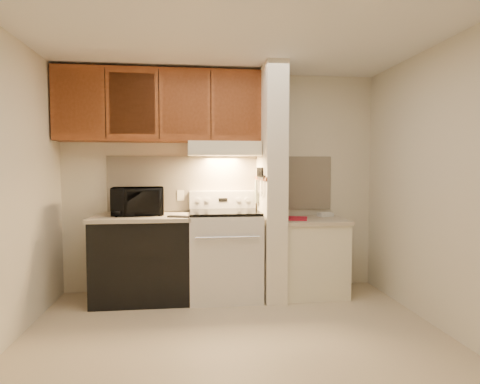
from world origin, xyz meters
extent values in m
plane|color=beige|center=(0.00, 0.00, 0.00)|extent=(3.60, 3.60, 0.00)
plane|color=white|center=(0.00, 0.00, 2.50)|extent=(3.60, 3.60, 0.00)
cube|color=beige|center=(0.00, 1.50, 1.25)|extent=(3.60, 2.50, 0.02)
cube|color=beige|center=(1.80, 0.00, 1.25)|extent=(0.02, 3.00, 2.50)
cube|color=#FBEBCE|center=(0.00, 1.49, 1.24)|extent=(2.60, 0.02, 0.63)
cube|color=silver|center=(0.00, 1.16, 0.46)|extent=(0.76, 0.65, 0.92)
cube|color=black|center=(0.00, 0.84, 0.50)|extent=(0.50, 0.01, 0.30)
cylinder|color=silver|center=(0.00, 0.80, 0.72)|extent=(0.65, 0.02, 0.02)
cube|color=black|center=(0.00, 1.16, 0.94)|extent=(0.74, 0.64, 0.03)
cube|color=silver|center=(0.00, 1.44, 1.05)|extent=(0.76, 0.08, 0.20)
cube|color=black|center=(0.00, 1.40, 1.05)|extent=(0.10, 0.01, 0.04)
cylinder|color=silver|center=(-0.28, 1.40, 1.05)|extent=(0.05, 0.02, 0.05)
cylinder|color=silver|center=(-0.18, 1.40, 1.05)|extent=(0.05, 0.02, 0.05)
cylinder|color=silver|center=(0.18, 1.40, 1.05)|extent=(0.05, 0.02, 0.05)
cylinder|color=silver|center=(0.28, 1.40, 1.05)|extent=(0.05, 0.02, 0.05)
cube|color=black|center=(-0.88, 1.17, 0.43)|extent=(1.00, 0.63, 0.87)
cube|color=#BFB29A|center=(-0.88, 1.17, 0.89)|extent=(1.04, 0.67, 0.04)
cube|color=black|center=(-0.48, 0.97, 0.92)|extent=(0.25, 0.15, 0.02)
cylinder|color=#2E6B5F|center=(-1.01, 1.39, 0.96)|extent=(0.10, 0.10, 0.10)
cube|color=#EBE5C8|center=(-0.48, 1.48, 1.10)|extent=(0.08, 0.01, 0.12)
imported|color=black|center=(-0.93, 1.22, 1.06)|extent=(0.57, 0.42, 0.30)
cube|color=white|center=(0.51, 1.15, 1.25)|extent=(0.22, 0.70, 2.50)
cube|color=brown|center=(0.39, 1.15, 1.30)|extent=(0.01, 0.70, 0.04)
cube|color=black|center=(0.39, 1.10, 1.32)|extent=(0.02, 0.42, 0.04)
cube|color=silver|center=(0.38, 0.94, 1.22)|extent=(0.01, 0.03, 0.16)
cylinder|color=black|center=(0.38, 0.94, 1.37)|extent=(0.02, 0.02, 0.10)
cube|color=silver|center=(0.38, 1.01, 1.21)|extent=(0.01, 0.04, 0.18)
cylinder|color=black|center=(0.38, 1.01, 1.37)|extent=(0.02, 0.02, 0.10)
cube|color=silver|center=(0.38, 1.11, 1.20)|extent=(0.01, 0.04, 0.20)
cylinder|color=black|center=(0.38, 1.10, 1.37)|extent=(0.02, 0.02, 0.10)
cube|color=silver|center=(0.38, 1.17, 1.22)|extent=(0.01, 0.04, 0.16)
cylinder|color=black|center=(0.38, 1.17, 1.37)|extent=(0.02, 0.02, 0.10)
cube|color=silver|center=(0.38, 1.27, 1.21)|extent=(0.01, 0.04, 0.18)
cylinder|color=black|center=(0.38, 1.25, 1.37)|extent=(0.02, 0.02, 0.10)
cube|color=slate|center=(0.38, 1.32, 1.15)|extent=(0.03, 0.11, 0.26)
cube|color=#EBE5C8|center=(0.97, 1.15, 0.40)|extent=(0.70, 0.60, 0.81)
cube|color=#BFB29A|center=(0.97, 1.15, 0.83)|extent=(0.74, 0.64, 0.04)
cube|color=#B21529|center=(0.79, 1.15, 0.86)|extent=(0.33, 0.39, 0.01)
cube|color=white|center=(1.19, 1.33, 0.87)|extent=(0.19, 0.15, 0.04)
cube|color=#EBE5C8|center=(0.00, 1.28, 1.62)|extent=(0.78, 0.44, 0.15)
cube|color=#EBE5C8|center=(0.00, 1.07, 1.58)|extent=(0.78, 0.04, 0.06)
cube|color=brown|center=(-0.69, 1.32, 2.08)|extent=(2.18, 0.33, 0.77)
cube|color=brown|center=(-1.51, 1.17, 2.08)|extent=(0.46, 0.01, 0.63)
cube|color=black|center=(-1.23, 1.16, 2.08)|extent=(0.01, 0.01, 0.73)
cube|color=brown|center=(-0.96, 1.17, 2.08)|extent=(0.46, 0.01, 0.63)
cube|color=black|center=(-0.69, 1.16, 2.08)|extent=(0.01, 0.01, 0.73)
cube|color=brown|center=(-0.42, 1.17, 2.08)|extent=(0.46, 0.01, 0.63)
cube|color=black|center=(-0.14, 1.16, 2.08)|extent=(0.01, 0.01, 0.73)
cube|color=brown|center=(0.13, 1.17, 2.08)|extent=(0.46, 0.01, 0.63)
camera|label=1|loc=(-0.35, -3.16, 1.41)|focal=30.00mm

